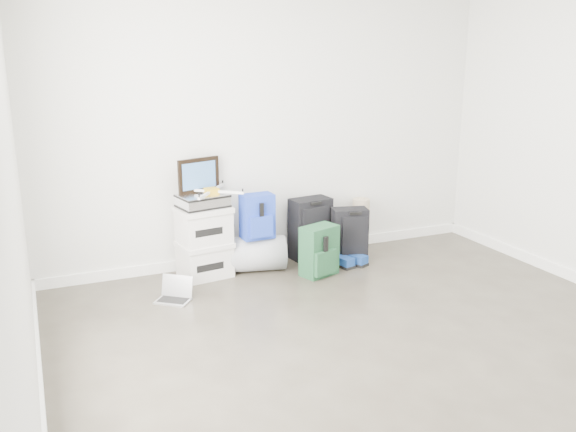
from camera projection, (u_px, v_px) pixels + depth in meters
name	position (u px, v px, depth m)	size (l,w,h in m)	color
ground	(416.00, 373.00, 3.94)	(5.00, 5.00, 0.00)	#332D25
room_envelope	(431.00, 104.00, 3.51)	(4.52, 5.02, 2.71)	silver
boxes_stack	(204.00, 242.00, 5.56)	(0.51, 0.43, 0.66)	silver
briefcase	(203.00, 201.00, 5.45)	(0.41, 0.30, 0.12)	#B2B2B7
painting	(199.00, 175.00, 5.48)	(0.41, 0.14, 0.31)	black
drone	(212.00, 191.00, 5.44)	(0.50, 0.50, 0.05)	gold
duffel_bag	(257.00, 254.00, 5.74)	(0.33, 0.33, 0.53)	gray
blue_backpack	(258.00, 217.00, 5.62)	(0.30, 0.23, 0.42)	#1939A6
large_suitcase	(311.00, 229.00, 6.05)	(0.42, 0.30, 0.61)	black
green_backpack	(320.00, 252.00, 5.60)	(0.38, 0.33, 0.47)	#163D27
carry_on	(350.00, 235.00, 5.97)	(0.38, 0.29, 0.53)	black
shoes	(347.00, 260.00, 5.92)	(0.35, 0.33, 0.10)	black
rolled_rug	(361.00, 224.00, 6.34)	(0.18, 0.18, 0.54)	tan
laptop	(175.00, 294.00, 5.09)	(0.34, 0.32, 0.20)	#B5B5B9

